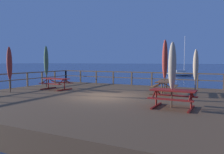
{
  "coord_description": "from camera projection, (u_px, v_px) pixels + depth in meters",
  "views": [
    {
      "loc": [
        5.93,
        -10.82,
        2.77
      ],
      "look_at": [
        0.0,
        0.96,
        1.86
      ],
      "focal_mm": 35.89,
      "sensor_mm": 36.0,
      "label": 1
    }
  ],
  "objects": [
    {
      "name": "ground_plane",
      "position": [
        104.0,
        111.0,
        12.49
      ],
      "size": [
        600.0,
        600.0,
        0.0
      ],
      "primitive_type": "plane",
      "color": "navy"
    },
    {
      "name": "wooden_deck",
      "position": [
        104.0,
        104.0,
        12.46
      ],
      "size": [
        15.5,
        12.76,
        0.86
      ],
      "primitive_type": "cube",
      "color": "brown",
      "rests_on": "ground"
    },
    {
      "name": "railing_waterside_far",
      "position": [
        142.0,
        76.0,
        17.93
      ],
      "size": [
        15.3,
        0.1,
        1.09
      ],
      "color": "brown",
      "rests_on": "wooden_deck"
    },
    {
      "name": "railing_side_left",
      "position": [
        10.0,
        78.0,
        15.79
      ],
      "size": [
        0.1,
        12.56,
        1.09
      ],
      "color": "brown",
      "rests_on": "wooden_deck"
    },
    {
      "name": "picnic_table_back_left",
      "position": [
        164.0,
        84.0,
        13.33
      ],
      "size": [
        1.56,
        2.18,
        0.78
      ],
      "color": "brown",
      "rests_on": "wooden_deck"
    },
    {
      "name": "picnic_table_front_left",
      "position": [
        173.0,
        95.0,
        9.16
      ],
      "size": [
        1.81,
        1.44,
        0.78
      ],
      "color": "maroon",
      "rests_on": "wooden_deck"
    },
    {
      "name": "picnic_table_mid_left",
      "position": [
        56.0,
        81.0,
        15.34
      ],
      "size": [
        2.01,
        1.56,
        0.78
      ],
      "color": "maroon",
      "rests_on": "wooden_deck"
    },
    {
      "name": "patio_umbrella_short_front",
      "position": [
        165.0,
        59.0,
        13.18
      ],
      "size": [
        0.32,
        0.32,
        3.2
      ],
      "color": "#4C3828",
      "rests_on": "wooden_deck"
    },
    {
      "name": "patio_umbrella_tall_back_right",
      "position": [
        172.0,
        66.0,
        9.15
      ],
      "size": [
        0.32,
        0.32,
        2.72
      ],
      "color": "#4C3828",
      "rests_on": "wooden_deck"
    },
    {
      "name": "patio_umbrella_short_mid",
      "position": [
        9.0,
        63.0,
        13.76
      ],
      "size": [
        0.32,
        0.32,
        2.83
      ],
      "color": "#4C3828",
      "rests_on": "wooden_deck"
    },
    {
      "name": "patio_umbrella_tall_mid_right",
      "position": [
        46.0,
        61.0,
        16.61
      ],
      "size": [
        0.32,
        0.32,
        3.09
      ],
      "color": "#4C3828",
      "rests_on": "wooden_deck"
    },
    {
      "name": "patio_umbrella_tall_front",
      "position": [
        196.0,
        65.0,
        13.59
      ],
      "size": [
        0.32,
        0.32,
        2.67
      ],
      "color": "#4C3828",
      "rests_on": "wooden_deck"
    },
    {
      "name": "sailboat_distant",
      "position": [
        182.0,
        73.0,
        43.55
      ],
      "size": [
        6.23,
        3.39,
        7.72
      ],
      "color": "white",
      "rests_on": "ground"
    }
  ]
}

